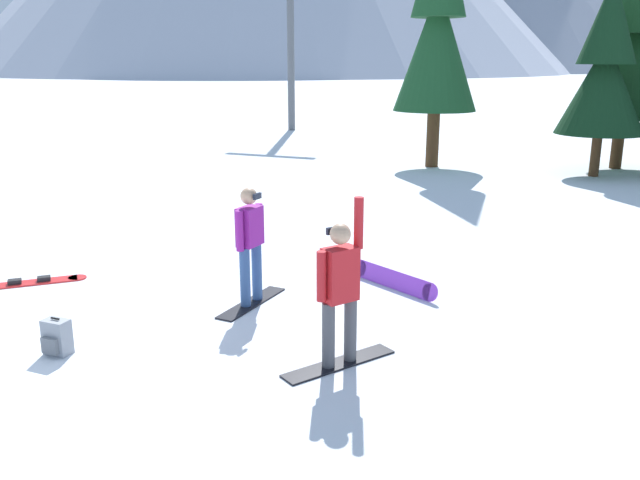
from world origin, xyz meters
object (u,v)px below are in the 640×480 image
object	(u,v)px
snowboarder_foreground	(340,290)
pine_tree_twin	(438,24)
pine_tree_young	(630,40)
ski_lift_tower	(290,14)
loose_snowboard_near_right	(30,282)
pine_tree_leaning	(605,69)
backpack_grey	(57,338)
snowboarder_midground	(250,243)
loose_snowboard_near_left	(394,279)

from	to	relation	value
snowboarder_foreground	pine_tree_twin	distance (m)	15.89
pine_tree_young	ski_lift_tower	distance (m)	16.87
loose_snowboard_near_right	pine_tree_leaning	distance (m)	16.96
loose_snowboard_near_right	ski_lift_tower	xyz separation A→B (m)	(-6.46, 23.53, 5.66)
backpack_grey	pine_tree_twin	world-z (taller)	pine_tree_twin
pine_tree_leaning	snowboarder_midground	bearing A→B (deg)	-107.57
pine_tree_leaning	loose_snowboard_near_left	bearing A→B (deg)	-102.18
snowboarder_foreground	pine_tree_leaning	world-z (taller)	pine_tree_leaning
snowboarder_foreground	pine_tree_young	xyz separation A→B (m)	(3.12, 17.26, 3.16)
backpack_grey	ski_lift_tower	distance (m)	27.43
snowboarder_foreground	pine_tree_twin	xyz separation A→B (m)	(-2.60, 15.24, 3.65)
snowboarder_foreground	loose_snowboard_near_left	bearing A→B (deg)	93.96
snowboarder_midground	backpack_grey	bearing A→B (deg)	-118.96
snowboarder_midground	pine_tree_young	xyz separation A→B (m)	(5.04, 15.88, 3.18)
backpack_grey	ski_lift_tower	xyz separation A→B (m)	(-8.84, 25.39, 5.47)
snowboarder_midground	loose_snowboard_near_left	world-z (taller)	snowboarder_midground
loose_snowboard_near_right	pine_tree_twin	distance (m)	15.47
pine_tree_leaning	ski_lift_tower	xyz separation A→B (m)	(-14.61, 9.01, 2.46)
snowboarder_foreground	pine_tree_twin	size ratio (longest dim) A/B	0.24
loose_snowboard_near_left	pine_tree_young	size ratio (longest dim) A/B	0.22
pine_tree_twin	loose_snowboard_near_right	bearing A→B (deg)	-101.94
snowboarder_midground	loose_snowboard_near_right	bearing A→B (deg)	-170.92
snowboarder_foreground	loose_snowboard_near_right	world-z (taller)	snowboarder_foreground
snowboarder_foreground	backpack_grey	bearing A→B (deg)	-161.90
backpack_grey	ski_lift_tower	size ratio (longest dim) A/B	0.05
loose_snowboard_near_left	pine_tree_leaning	bearing A→B (deg)	77.82
loose_snowboard_near_left	ski_lift_tower	world-z (taller)	ski_lift_tower
backpack_grey	pine_tree_leaning	world-z (taller)	pine_tree_leaning
snowboarder_midground	snowboarder_foreground	bearing A→B (deg)	-35.59
snowboarder_foreground	ski_lift_tower	xyz separation A→B (m)	(-12.12, 24.31, 4.74)
backpack_grey	pine_tree_young	distance (m)	19.80
snowboarder_foreground	pine_tree_young	size ratio (longest dim) A/B	0.26
loose_snowboard_near_left	pine_tree_young	world-z (taller)	pine_tree_young
snowboarder_foreground	loose_snowboard_near_right	bearing A→B (deg)	172.15
pine_tree_twin	backpack_grey	bearing A→B (deg)	-92.38
snowboarder_midground	pine_tree_leaning	world-z (taller)	pine_tree_leaning
loose_snowboard_near_right	pine_tree_twin	world-z (taller)	pine_tree_twin
loose_snowboard_near_left	loose_snowboard_near_right	size ratio (longest dim) A/B	1.13
pine_tree_twin	pine_tree_young	xyz separation A→B (m)	(5.72, 2.02, -0.49)
snowboarder_foreground	backpack_grey	xyz separation A→B (m)	(-3.28, -1.07, -0.72)
snowboarder_foreground	snowboarder_midground	distance (m)	2.37
backpack_grey	ski_lift_tower	bearing A→B (deg)	109.21
loose_snowboard_near_right	ski_lift_tower	world-z (taller)	ski_lift_tower
snowboarder_midground	ski_lift_tower	xyz separation A→B (m)	(-10.20, 22.94, 4.76)
pine_tree_twin	pine_tree_leaning	xyz separation A→B (m)	(5.09, 0.06, -1.37)
snowboarder_midground	pine_tree_twin	distance (m)	14.36
loose_snowboard_near_left	backpack_grey	distance (m)	5.00
loose_snowboard_near_left	loose_snowboard_near_right	bearing A→B (deg)	-159.09
pine_tree_leaning	backpack_grey	bearing A→B (deg)	-109.40
pine_tree_twin	pine_tree_young	size ratio (longest dim) A/B	1.12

